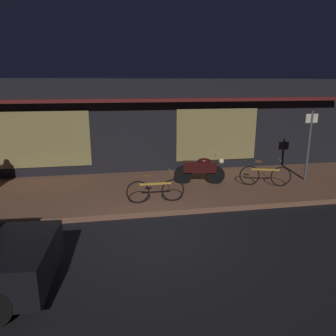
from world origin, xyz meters
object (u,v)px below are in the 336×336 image
bicycle_parked (155,190)px  sign_post (309,142)px  motorcycle (200,169)px  bicycle_extra (265,175)px

bicycle_parked → sign_post: sign_post is taller
motorcycle → sign_post: (3.73, -0.25, 0.86)m
motorcycle → bicycle_parked: size_ratio=1.02×
bicycle_extra → sign_post: (1.70, 0.35, 1.00)m
bicycle_extra → sign_post: size_ratio=0.67×
bicycle_parked → bicycle_extra: size_ratio=1.04×
bicycle_parked → sign_post: bearing=12.5°
motorcycle → bicycle_parked: 2.28m
sign_post → bicycle_extra: bearing=-168.3°
motorcycle → bicycle_extra: motorcycle is taller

